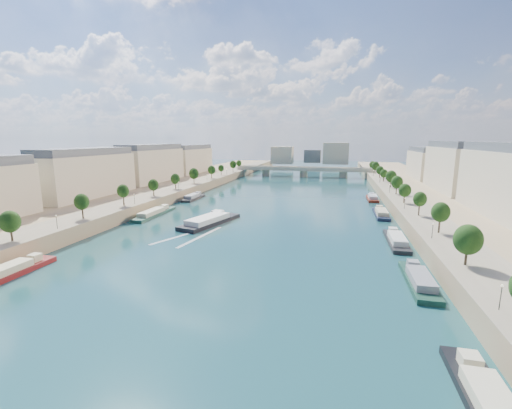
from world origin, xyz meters
The scene contains 17 objects.
ground centered at (0.00, 100.00, 0.00)m, with size 700.00×700.00×0.00m, color #0B2932.
quay_left centered at (-72.00, 100.00, 2.50)m, with size 44.00×520.00×5.00m, color #9E8460.
quay_right centered at (72.00, 100.00, 2.50)m, with size 44.00×520.00×5.00m, color #9E8460.
pave_left centered at (-57.00, 100.00, 5.05)m, with size 14.00×520.00×0.10m, color gray.
pave_right centered at (57.00, 100.00, 5.05)m, with size 14.00×520.00×0.10m, color gray.
trees_left centered at (-55.00, 102.00, 10.48)m, with size 4.80×268.80×8.26m.
trees_right centered at (55.00, 110.00, 10.48)m, with size 4.80×268.80×8.26m.
lamps_left centered at (-52.50, 90.00, 7.78)m, with size 0.36×200.36×4.28m.
lamps_right centered at (52.50, 105.00, 7.78)m, with size 0.36×200.36×4.28m.
buildings_left centered at (-85.00, 112.00, 16.45)m, with size 16.00×226.00×23.20m.
buildings_right centered at (85.00, 112.00, 16.45)m, with size 16.00×226.00×23.20m.
skyline centered at (3.19, 319.52, 14.66)m, with size 79.00×42.00×22.00m.
bridge centered at (0.00, 234.50, 5.08)m, with size 112.00×12.00×8.15m.
tour_barge centered at (-18.31, 64.95, 1.10)m, with size 16.03×29.84×3.89m.
wake centered at (-18.31, 48.37, 0.02)m, with size 14.89×25.84×0.04m.
moored_barges_left centered at (-45.50, 42.31, 0.84)m, with size 5.00×155.48×3.60m.
moored_barges_right centered at (45.50, 57.04, 0.84)m, with size 5.00×164.00×3.60m.
Camera 1 is at (27.05, -51.45, 31.30)m, focal length 24.00 mm.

